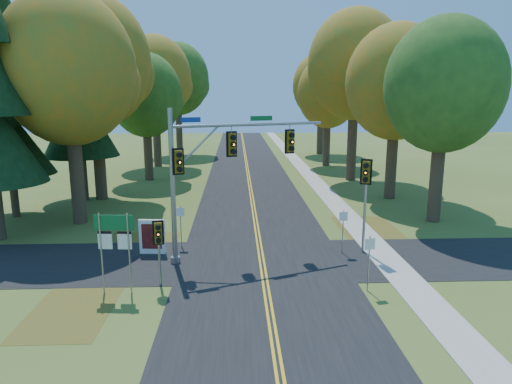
{
  "coord_description": "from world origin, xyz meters",
  "views": [
    {
      "loc": [
        -1.21,
        -19.28,
        7.98
      ],
      "look_at": [
        -0.23,
        3.2,
        3.2
      ],
      "focal_mm": 32.0,
      "sensor_mm": 36.0,
      "label": 1
    }
  ],
  "objects_px": {
    "traffic_mast": "(214,163)",
    "east_signal_pole": "(366,182)",
    "info_kiosk": "(152,237)",
    "route_sign_cluster": "(115,237)"
  },
  "relations": [
    {
      "from": "route_sign_cluster",
      "to": "info_kiosk",
      "type": "relative_size",
      "value": 1.89
    },
    {
      "from": "traffic_mast",
      "to": "east_signal_pole",
      "type": "xyz_separation_m",
      "value": [
        7.54,
        0.29,
        -1.05
      ]
    },
    {
      "from": "east_signal_pole",
      "to": "info_kiosk",
      "type": "height_order",
      "value": "east_signal_pole"
    },
    {
      "from": "traffic_mast",
      "to": "route_sign_cluster",
      "type": "xyz_separation_m",
      "value": [
        -3.82,
        -4.06,
        -2.37
      ]
    },
    {
      "from": "info_kiosk",
      "to": "traffic_mast",
      "type": "bearing_deg",
      "value": -8.05
    },
    {
      "from": "east_signal_pole",
      "to": "route_sign_cluster",
      "type": "xyz_separation_m",
      "value": [
        -11.36,
        -4.34,
        -1.32
      ]
    },
    {
      "from": "traffic_mast",
      "to": "east_signal_pole",
      "type": "bearing_deg",
      "value": -18.94
    },
    {
      "from": "route_sign_cluster",
      "to": "info_kiosk",
      "type": "distance_m",
      "value": 5.03
    },
    {
      "from": "east_signal_pole",
      "to": "info_kiosk",
      "type": "relative_size",
      "value": 2.71
    },
    {
      "from": "traffic_mast",
      "to": "route_sign_cluster",
      "type": "bearing_deg",
      "value": -154.4
    }
  ]
}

